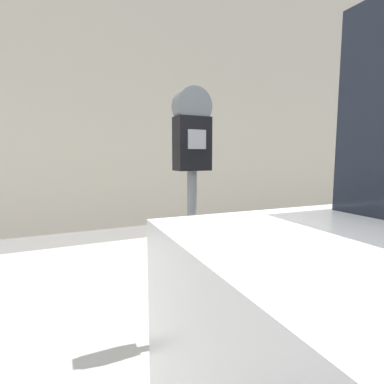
% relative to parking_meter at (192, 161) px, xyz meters
% --- Properties ---
extents(sidewalk, '(24.00, 2.80, 0.13)m').
position_rel_parking_meter_xyz_m(sidewalk, '(-0.26, 0.97, -1.15)').
color(sidewalk, '#ADAAA3').
rests_on(sidewalk, ground_plane).
extents(building_facade, '(24.00, 0.30, 6.77)m').
position_rel_parking_meter_xyz_m(building_facade, '(-0.26, 3.80, 2.17)').
color(building_facade, beige).
rests_on(building_facade, ground_plane).
extents(parking_meter, '(0.21, 0.13, 1.48)m').
position_rel_parking_meter_xyz_m(parking_meter, '(0.00, 0.00, 0.00)').
color(parking_meter, slate).
rests_on(parking_meter, sidewalk).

